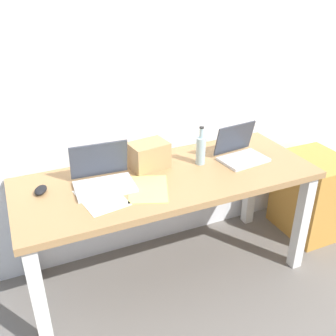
{
  "coord_description": "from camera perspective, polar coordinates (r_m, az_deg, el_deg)",
  "views": [
    {
      "loc": [
        -0.8,
        -1.8,
        1.81
      ],
      "look_at": [
        0.0,
        0.0,
        0.79
      ],
      "focal_mm": 41.02,
      "sensor_mm": 36.0,
      "label": 1
    }
  ],
  "objects": [
    {
      "name": "cardboard_box",
      "position": [
        2.31,
        -2.89,
        1.92
      ],
      "size": [
        0.24,
        0.19,
        0.16
      ],
      "primitive_type": "cube",
      "rotation": [
        0.0,
        0.0,
        0.14
      ],
      "color": "tan",
      "rests_on": "desk"
    },
    {
      "name": "ground_plane",
      "position": [
        2.68,
        -0.0,
        -15.17
      ],
      "size": [
        8.0,
        8.0,
        0.0
      ],
      "primitive_type": "plane",
      "color": "slate"
    },
    {
      "name": "paper_sheet_front_left",
      "position": [
        2.06,
        -9.9,
        -4.39
      ],
      "size": [
        0.25,
        0.33,
        0.0
      ],
      "primitive_type": "cube",
      "rotation": [
        0.0,
        0.0,
        0.16
      ],
      "color": "white",
      "rests_on": "desk"
    },
    {
      "name": "laptop_left",
      "position": [
        2.15,
        -9.67,
        -1.34
      ],
      "size": [
        0.34,
        0.27,
        0.23
      ],
      "color": "silver",
      "rests_on": "desk"
    },
    {
      "name": "desk",
      "position": [
        2.29,
        -0.0,
        -3.36
      ],
      "size": [
        1.76,
        0.69,
        0.74
      ],
      "color": "#A37A4C",
      "rests_on": "ground"
    },
    {
      "name": "back_wall",
      "position": [
        2.4,
        -4.06,
        15.05
      ],
      "size": [
        5.2,
        0.08,
        2.6
      ],
      "primitive_type": "cube",
      "color": "white",
      "rests_on": "ground"
    },
    {
      "name": "computer_mouse",
      "position": [
        2.18,
        -18.39,
        -3.12
      ],
      "size": [
        0.1,
        0.12,
        0.03
      ],
      "primitive_type": "ellipsoid",
      "rotation": [
        0.0,
        0.0,
        -0.45
      ],
      "color": "black",
      "rests_on": "desk"
    },
    {
      "name": "filing_cabinet",
      "position": [
        3.09,
        20.59,
        -3.75
      ],
      "size": [
        0.4,
        0.48,
        0.61
      ],
      "primitive_type": "cube",
      "color": "#C68938",
      "rests_on": "ground"
    },
    {
      "name": "beer_bottle",
      "position": [
        2.35,
        4.88,
        2.74
      ],
      "size": [
        0.06,
        0.06,
        0.24
      ],
      "color": "#99B7C1",
      "rests_on": "desk"
    },
    {
      "name": "paper_yellow_folder",
      "position": [
        2.11,
        -2.98,
        -3.11
      ],
      "size": [
        0.3,
        0.35,
        0.0
      ],
      "primitive_type": "cube",
      "rotation": [
        0.0,
        0.0,
        -0.37
      ],
      "color": "#F4E06B",
      "rests_on": "desk"
    },
    {
      "name": "laptop_right",
      "position": [
        2.47,
        10.69,
        2.4
      ],
      "size": [
        0.31,
        0.26,
        0.22
      ],
      "color": "silver",
      "rests_on": "desk"
    }
  ]
}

